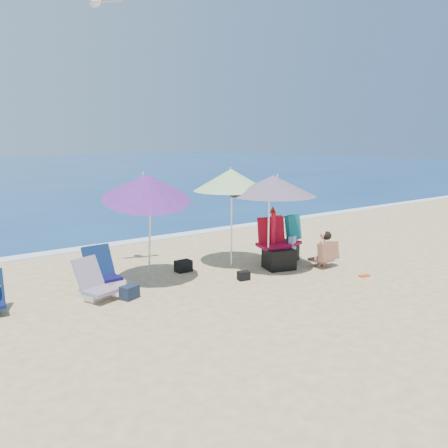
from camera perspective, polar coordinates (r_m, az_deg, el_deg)
ground at (r=9.72m, az=5.02°, el=-7.04°), size 120.00×120.00×0.00m
foam at (r=13.79m, az=-9.36°, el=-1.89°), size 120.00×0.50×0.04m
umbrella_turquoise at (r=10.21m, az=5.95°, el=4.63°), size 2.48×2.48×2.15m
umbrella_striped at (r=10.57m, az=0.86°, el=5.36°), size 2.04×2.04×2.27m
umbrella_blue at (r=9.33m, az=-9.31°, el=4.46°), size 2.24×2.28×2.39m
furled_umbrella at (r=10.77m, az=5.96°, el=-1.16°), size 0.21×0.24×1.39m
chair_navy at (r=9.56m, az=-14.32°, el=-6.28°), size 0.62×0.75×0.81m
chair_rainbow at (r=9.02m, az=-15.32°, el=-7.43°), size 0.71×0.89×0.74m
camp_chair_left at (r=10.73m, az=6.45°, el=-3.54°), size 0.81×0.96×1.13m
camp_chair_right at (r=11.36m, az=7.40°, el=-2.43°), size 0.85×0.83×1.13m
person_center at (r=10.94m, az=12.03°, el=-3.08°), size 0.57×0.49×0.83m
bag_navy_a at (r=8.86m, az=-11.37°, el=-8.09°), size 0.38×0.33×0.25m
bag_black_a at (r=10.45m, az=-4.93°, el=-5.09°), size 0.34×0.25×0.25m
bag_navy_b at (r=10.88m, az=6.69°, el=-4.41°), size 0.43×0.36×0.28m
bag_black_b at (r=9.82m, az=2.39°, el=-6.27°), size 0.27×0.22×0.19m
orange_item at (r=10.50m, az=16.62°, el=-6.02°), size 0.26×0.16×0.03m
seagull at (r=10.29m, az=-15.28°, el=24.42°), size 0.89×0.47×0.15m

